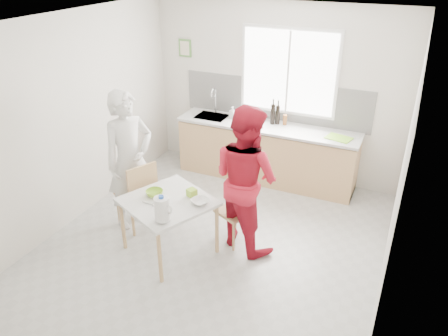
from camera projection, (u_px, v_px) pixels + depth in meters
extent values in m
plane|color=#B7B7B2|center=(213.00, 244.00, 5.52)|extent=(4.50, 4.50, 0.00)
plane|color=silver|center=(275.00, 93.00, 6.74)|extent=(4.00, 0.00, 4.00)
plane|color=silver|center=(74.00, 267.00, 3.08)|extent=(4.00, 0.00, 4.00)
plane|color=silver|center=(73.00, 121.00, 5.64)|extent=(0.00, 4.50, 4.50)
plane|color=silver|center=(400.00, 183.00, 4.18)|extent=(0.00, 4.50, 4.50)
plane|color=white|center=(210.00, 22.00, 4.29)|extent=(4.50, 4.50, 0.00)
cube|color=white|center=(289.00, 72.00, 6.49)|extent=(1.50, 0.03, 1.30)
cube|color=white|center=(288.00, 72.00, 6.47)|extent=(1.40, 0.02, 1.20)
cube|color=white|center=(288.00, 72.00, 6.47)|extent=(0.03, 0.03, 1.20)
cube|color=white|center=(274.00, 101.00, 6.78)|extent=(3.00, 0.02, 0.65)
cube|color=#5A9744|center=(185.00, 48.00, 7.04)|extent=(0.22, 0.02, 0.28)
cube|color=beige|center=(185.00, 48.00, 7.03)|extent=(0.16, 0.01, 0.22)
cube|color=tan|center=(266.00, 154.00, 6.91)|extent=(2.80, 0.60, 0.86)
cube|color=#3F3326|center=(265.00, 175.00, 7.08)|extent=(2.80, 0.54, 0.10)
cube|color=silver|center=(267.00, 126.00, 6.70)|extent=(2.84, 0.64, 0.04)
cube|color=#A5A5AA|center=(212.00, 117.00, 7.04)|extent=(0.50, 0.40, 0.03)
cylinder|color=silver|center=(216.00, 103.00, 7.08)|extent=(0.02, 0.02, 0.36)
torus|color=silver|center=(214.00, 93.00, 6.94)|extent=(0.02, 0.18, 0.18)
cube|color=silver|center=(168.00, 202.00, 5.11)|extent=(1.23, 1.23, 0.04)
cylinder|color=tan|center=(123.00, 226.00, 5.32)|extent=(0.05, 0.05, 0.66)
cylinder|color=tan|center=(177.00, 203.00, 5.79)|extent=(0.05, 0.05, 0.66)
cylinder|color=tan|center=(160.00, 258.00, 4.77)|extent=(0.05, 0.05, 0.66)
cylinder|color=tan|center=(217.00, 230.00, 5.24)|extent=(0.05, 0.05, 0.66)
cube|color=tan|center=(136.00, 194.00, 5.72)|extent=(0.59, 0.59, 0.04)
cube|color=tan|center=(143.00, 182.00, 5.47)|extent=(0.21, 0.39, 0.46)
cylinder|color=tan|center=(143.00, 199.00, 6.07)|extent=(0.04, 0.04, 0.45)
cylinder|color=tan|center=(118.00, 209.00, 5.85)|extent=(0.04, 0.04, 0.45)
cylinder|color=tan|center=(158.00, 210.00, 5.82)|extent=(0.04, 0.04, 0.45)
cylinder|color=tan|center=(133.00, 221.00, 5.60)|extent=(0.04, 0.04, 0.45)
cube|color=tan|center=(235.00, 211.00, 5.44)|extent=(0.52, 0.52, 0.04)
cube|color=tan|center=(245.00, 191.00, 5.44)|extent=(0.35, 0.18, 0.41)
cylinder|color=tan|center=(216.00, 225.00, 5.56)|extent=(0.03, 0.03, 0.40)
cylinder|color=tan|center=(234.00, 237.00, 5.33)|extent=(0.03, 0.03, 0.40)
cylinder|color=tan|center=(236.00, 216.00, 5.75)|extent=(0.03, 0.03, 0.40)
cylinder|color=tan|center=(253.00, 227.00, 5.53)|extent=(0.03, 0.03, 0.40)
imported|color=silver|center=(130.00, 161.00, 5.57)|extent=(0.69, 0.80, 1.85)
imported|color=red|center=(246.00, 179.00, 5.17)|extent=(1.10, 1.00, 1.83)
imported|color=#8CC12C|center=(154.00, 193.00, 5.20)|extent=(0.28, 0.28, 0.07)
imported|color=white|center=(200.00, 201.00, 5.04)|extent=(0.27, 0.27, 0.05)
cylinder|color=white|center=(162.00, 209.00, 4.66)|extent=(0.17, 0.17, 0.27)
cylinder|color=blue|center=(161.00, 197.00, 4.59)|extent=(0.06, 0.06, 0.03)
torus|color=white|center=(169.00, 209.00, 4.62)|extent=(0.13, 0.08, 0.13)
cube|color=#93C72D|center=(192.00, 193.00, 5.18)|extent=(0.13, 0.13, 0.09)
cylinder|color=#A5A5AA|center=(148.00, 204.00, 5.03)|extent=(0.16, 0.03, 0.01)
cube|color=#8DDA32|center=(339.00, 138.00, 6.23)|extent=(0.40, 0.33, 0.01)
cylinder|color=black|center=(273.00, 114.00, 6.67)|extent=(0.07, 0.07, 0.32)
cylinder|color=black|center=(278.00, 115.00, 6.67)|extent=(0.07, 0.07, 0.30)
cylinder|color=brown|center=(285.00, 120.00, 6.67)|extent=(0.06, 0.06, 0.16)
imported|color=#999999|center=(233.00, 112.00, 6.91)|extent=(0.11, 0.11, 0.19)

